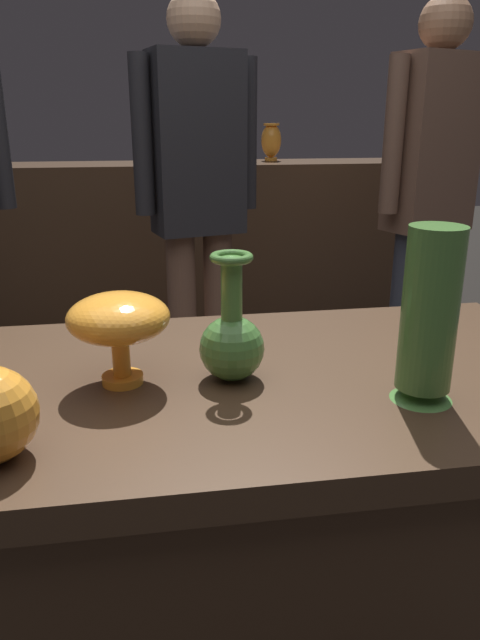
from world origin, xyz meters
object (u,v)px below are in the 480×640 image
Objects in this scene: visitor_near_right at (429,189)px; visitor_center_back at (198,191)px; shelf_vase_center at (172,150)px; shelf_vase_right at (271,141)px; vase_left_accent at (119,321)px; vase_centerpiece at (232,339)px; vase_right_accent at (429,318)px.

visitor_center_back is (-0.87, 0.07, 0.00)m from visitor_near_right.
shelf_vase_right is at bearing 0.83° from shelf_vase_center.
vase_left_accent is 1.35m from visitor_center_back.
vase_left_accent is 1.70× the size of shelf_vase_center.
shelf_vase_center is at bearing 84.78° from vase_left_accent.
visitor_near_right reaches higher than shelf_vase_right.
vase_right_accent reaches higher than vase_centerpiece.
shelf_vase_right is 0.12× the size of visitor_center_back.
shelf_vase_right is (0.73, 2.28, 0.18)m from vase_left_accent.
shelf_vase_right is 1.11m from visitor_near_right.
vase_left_accent is 1.68m from visitor_near_right.
vase_centerpiece is at bearing -103.47° from shelf_vase_right.
vase_centerpiece is 0.31m from vase_right_accent.
visitor_center_back is at bearing -25.19° from visitor_near_right.
shelf_vase_center is at bearing 89.28° from vase_centerpiece.
shelf_vase_right is 0.12× the size of visitor_near_right.
vase_left_accent is 0.87× the size of shelf_vase_right.
visitor_near_right is at bearing 53.20° from vase_centerpiece.
vase_right_accent is 1.47m from visitor_center_back.
vase_centerpiece is 2.29m from shelf_vase_center.
vase_centerpiece reaches higher than vase_left_accent.
vase_right_accent is at bearing 43.84° from visitor_near_right.
visitor_center_back is at bearing 79.32° from vase_left_accent.
vase_right_accent is 2.43m from shelf_vase_right.
vase_left_accent is at bearing 177.37° from vase_centerpiece.
vase_right_accent is at bearing -23.81° from vase_centerpiece.
vase_right_accent is 0.17× the size of visitor_near_right.
vase_left_accent is 2.29m from shelf_vase_center.
shelf_vase_center is 0.06× the size of visitor_center_back.
visitor_center_back is at bearing -87.45° from shelf_vase_center.
visitor_near_right reaches higher than vase_centerpiece.
visitor_center_back reaches higher than vase_left_accent.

